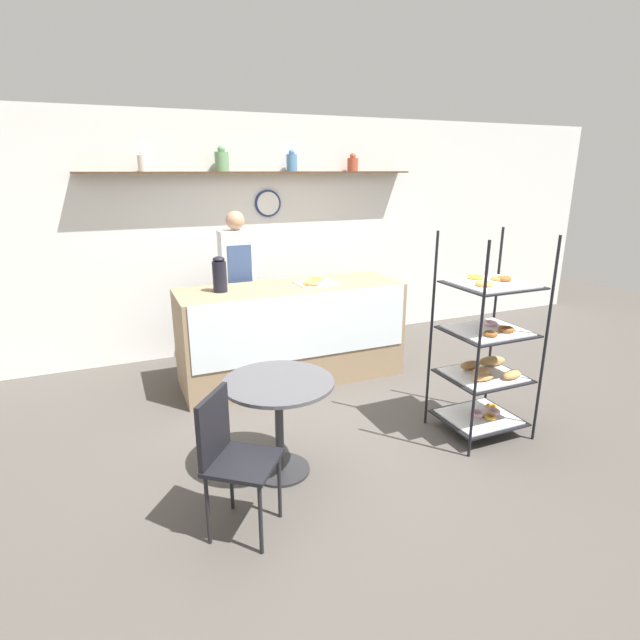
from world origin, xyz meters
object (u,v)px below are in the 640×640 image
Objects in this scene: person_worker at (238,282)px; coffee_carafe at (220,275)px; cafe_chair at (229,449)px; donut_tray_counter at (314,283)px; cafe_table at (279,403)px; pastry_rack at (486,353)px.

coffee_carafe is at bearing -118.82° from person_worker.
person_worker is 2.76m from cafe_chair.
person_worker is 4.14× the size of donut_tray_counter.
donut_tray_counter is at bearing 3.34° from cafe_chair.
donut_tray_counter reaches higher than cafe_chair.
cafe_table is 1.85m from donut_tray_counter.
pastry_rack reaches higher than cafe_chair.
cafe_chair is at bearing -105.84° from person_worker.
cafe_table is at bearing -97.54° from person_worker.
donut_tray_counter is at bearing -45.47° from person_worker.
cafe_chair is (-0.46, -0.45, 0.00)m from cafe_table.
cafe_table is (-1.72, 0.10, -0.15)m from pastry_rack.
cafe_table is 0.64m from cafe_chair.
person_worker is 0.69m from coffee_carafe.
donut_tray_counter is at bearing 116.05° from pastry_rack.
cafe_chair is (-0.75, -2.63, -0.39)m from person_worker.
person_worker is at bearing 134.53° from donut_tray_counter.
person_worker reaches higher than donut_tray_counter.
pastry_rack is 4.03× the size of donut_tray_counter.
coffee_carafe is 0.83× the size of donut_tray_counter.
donut_tray_counter is (0.62, -0.63, 0.07)m from person_worker.
cafe_table is (-0.29, -2.18, -0.39)m from person_worker.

